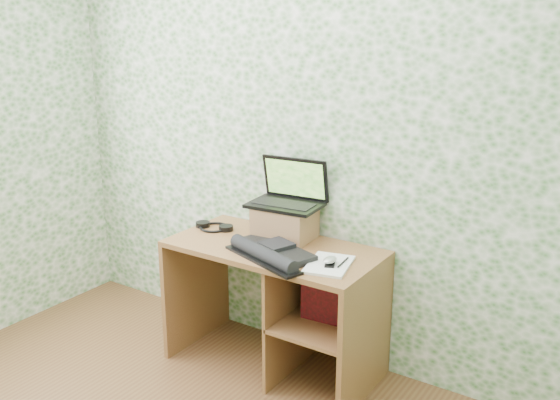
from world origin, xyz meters
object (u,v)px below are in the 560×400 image
Objects in this scene: riser at (285,223)px; keyboard at (271,252)px; notepad at (329,265)px; desk at (288,292)px; laptop at (289,194)px.

riser is 0.31m from keyboard.
keyboard is 1.87× the size of notepad.
riser is at bearing 130.31° from desk.
laptop is 0.55m from notepad.
keyboard is at bearing -72.15° from riser.
keyboard is (0.09, -0.28, -0.07)m from riser.
riser is at bearing 138.25° from notepad.
riser is at bearing -95.23° from laptop.
keyboard is (0.09, -0.33, -0.23)m from laptop.
notepad is at bearing 29.01° from keyboard.
laptop reaches higher than notepad.
riser is 0.75× the size of laptop.
laptop is 1.44× the size of notepad.
riser is 0.48m from notepad.
laptop is at bearing 121.67° from desk.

